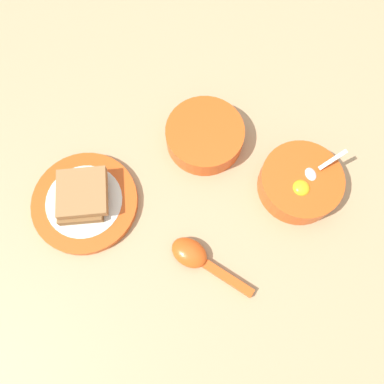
# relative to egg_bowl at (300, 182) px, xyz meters

# --- Properties ---
(ground_plane) EXTENTS (3.00, 3.00, 0.00)m
(ground_plane) POSITION_rel_egg_bowl_xyz_m (0.10, 0.19, -0.03)
(ground_plane) COLOR tan
(egg_bowl) EXTENTS (0.15, 0.15, 0.08)m
(egg_bowl) POSITION_rel_egg_bowl_xyz_m (0.00, 0.00, 0.00)
(egg_bowl) COLOR #DB5119
(egg_bowl) RESTS_ON ground_plane
(toast_plate) EXTENTS (0.19, 0.19, 0.02)m
(toast_plate) POSITION_rel_egg_bowl_xyz_m (0.09, 0.39, -0.02)
(toast_plate) COLOR #DB5119
(toast_plate) RESTS_ON ground_plane
(toast_sandwich) EXTENTS (0.11, 0.11, 0.04)m
(toast_sandwich) POSITION_rel_egg_bowl_xyz_m (0.09, 0.39, 0.01)
(toast_sandwich) COLOR brown
(toast_sandwich) RESTS_ON toast_plate
(soup_spoon) EXTENTS (0.14, 0.13, 0.03)m
(soup_spoon) POSITION_rel_egg_bowl_xyz_m (-0.07, 0.22, -0.01)
(soup_spoon) COLOR #DB5119
(soup_spoon) RESTS_ON ground_plane
(congee_bowl) EXTENTS (0.15, 0.15, 0.04)m
(congee_bowl) POSITION_rel_egg_bowl_xyz_m (0.14, 0.14, -0.00)
(congee_bowl) COLOR #DB5119
(congee_bowl) RESTS_ON ground_plane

